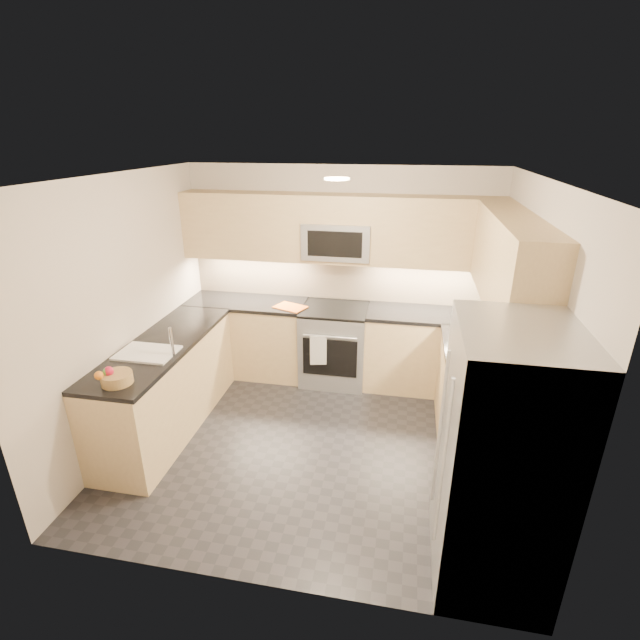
% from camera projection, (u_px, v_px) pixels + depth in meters
% --- Properties ---
extents(floor, '(3.60, 3.20, 0.00)m').
position_uv_depth(floor, '(313.00, 441.00, 4.56)').
color(floor, black).
rests_on(floor, ground).
extents(ceiling, '(3.60, 3.20, 0.02)m').
position_uv_depth(ceiling, '(312.00, 177.00, 3.63)').
color(ceiling, beige).
rests_on(ceiling, wall_back).
extents(wall_back, '(3.60, 0.02, 2.50)m').
position_uv_depth(wall_back, '(339.00, 274.00, 5.55)').
color(wall_back, beige).
rests_on(wall_back, floor).
extents(wall_front, '(3.60, 0.02, 2.50)m').
position_uv_depth(wall_front, '(256.00, 430.00, 2.64)').
color(wall_front, beige).
rests_on(wall_front, floor).
extents(wall_left, '(0.02, 3.20, 2.50)m').
position_uv_depth(wall_left, '(128.00, 311.00, 4.41)').
color(wall_left, beige).
rests_on(wall_left, floor).
extents(wall_right, '(0.02, 3.20, 2.50)m').
position_uv_depth(wall_right, '(528.00, 340.00, 3.78)').
color(wall_right, beige).
rests_on(wall_right, floor).
extents(base_cab_back_left, '(1.42, 0.60, 0.90)m').
position_uv_depth(base_cab_back_left, '(248.00, 338.00, 5.77)').
color(base_cab_back_left, '#D3B47F').
rests_on(base_cab_back_left, floor).
extents(base_cab_back_right, '(1.42, 0.60, 0.90)m').
position_uv_depth(base_cab_back_right, '(427.00, 352.00, 5.39)').
color(base_cab_back_right, '#D3B47F').
rests_on(base_cab_back_right, floor).
extents(base_cab_right, '(0.60, 1.70, 0.90)m').
position_uv_depth(base_cab_right, '(475.00, 410.00, 4.27)').
color(base_cab_right, '#D3B47F').
rests_on(base_cab_right, floor).
extents(base_cab_peninsula, '(0.60, 2.00, 0.90)m').
position_uv_depth(base_cab_peninsula, '(167.00, 387.00, 4.65)').
color(base_cab_peninsula, '#D3B47F').
rests_on(base_cab_peninsula, floor).
extents(countertop_back_left, '(1.42, 0.63, 0.04)m').
position_uv_depth(countertop_back_left, '(246.00, 302.00, 5.59)').
color(countertop_back_left, black).
rests_on(countertop_back_left, base_cab_back_left).
extents(countertop_back_right, '(1.42, 0.63, 0.04)m').
position_uv_depth(countertop_back_right, '(431.00, 315.00, 5.21)').
color(countertop_back_right, black).
rests_on(countertop_back_right, base_cab_back_right).
extents(countertop_right, '(0.63, 1.70, 0.04)m').
position_uv_depth(countertop_right, '(482.00, 364.00, 4.09)').
color(countertop_right, black).
rests_on(countertop_right, base_cab_right).
extents(countertop_peninsula, '(0.63, 2.00, 0.04)m').
position_uv_depth(countertop_peninsula, '(161.00, 344.00, 4.48)').
color(countertop_peninsula, black).
rests_on(countertop_peninsula, base_cab_peninsula).
extents(upper_cab_back, '(3.60, 0.35, 0.75)m').
position_uv_depth(upper_cab_back, '(338.00, 229.00, 5.18)').
color(upper_cab_back, '#D3B47F').
rests_on(upper_cab_back, wall_back).
extents(upper_cab_right, '(0.35, 1.95, 0.75)m').
position_uv_depth(upper_cab_right, '(510.00, 262.00, 3.85)').
color(upper_cab_right, '#D3B47F').
rests_on(upper_cab_right, wall_right).
extents(backsplash_back, '(3.60, 0.01, 0.51)m').
position_uv_depth(backsplash_back, '(339.00, 278.00, 5.57)').
color(backsplash_back, '#C3AC8D').
rests_on(backsplash_back, wall_back).
extents(backsplash_right, '(0.01, 2.30, 0.51)m').
position_uv_depth(backsplash_right, '(515.00, 325.00, 4.21)').
color(backsplash_right, '#C3AC8D').
rests_on(backsplash_right, wall_right).
extents(gas_range, '(0.76, 0.65, 0.91)m').
position_uv_depth(gas_range, '(334.00, 345.00, 5.55)').
color(gas_range, '#989A9F').
rests_on(gas_range, floor).
extents(range_cooktop, '(0.76, 0.65, 0.03)m').
position_uv_depth(range_cooktop, '(335.00, 309.00, 5.38)').
color(range_cooktop, black).
rests_on(range_cooktop, gas_range).
extents(oven_door_glass, '(0.62, 0.02, 0.45)m').
position_uv_depth(oven_door_glass, '(330.00, 358.00, 5.26)').
color(oven_door_glass, black).
rests_on(oven_door_glass, gas_range).
extents(oven_handle, '(0.60, 0.02, 0.02)m').
position_uv_depth(oven_handle, '(330.00, 337.00, 5.14)').
color(oven_handle, '#B2B5BA').
rests_on(oven_handle, gas_range).
extents(microwave, '(0.76, 0.40, 0.40)m').
position_uv_depth(microwave, '(337.00, 240.00, 5.20)').
color(microwave, '#93959A').
rests_on(microwave, upper_cab_back).
extents(microwave_door, '(0.60, 0.01, 0.28)m').
position_uv_depth(microwave_door, '(335.00, 244.00, 5.01)').
color(microwave_door, black).
rests_on(microwave_door, microwave).
extents(refrigerator, '(0.70, 0.90, 1.80)m').
position_uv_depth(refrigerator, '(501.00, 460.00, 2.93)').
color(refrigerator, '#A5A9AD').
rests_on(refrigerator, floor).
extents(fridge_handle_left, '(0.02, 0.02, 1.20)m').
position_uv_depth(fridge_handle_left, '(443.00, 465.00, 2.81)').
color(fridge_handle_left, '#B2B5BA').
rests_on(fridge_handle_left, refrigerator).
extents(fridge_handle_right, '(0.02, 0.02, 1.20)m').
position_uv_depth(fridge_handle_right, '(440.00, 430.00, 3.14)').
color(fridge_handle_right, '#B2B5BA').
rests_on(fridge_handle_right, refrigerator).
extents(sink_basin, '(0.52, 0.38, 0.16)m').
position_uv_depth(sink_basin, '(148.00, 360.00, 4.27)').
color(sink_basin, white).
rests_on(sink_basin, base_cab_peninsula).
extents(faucet, '(0.03, 0.03, 0.28)m').
position_uv_depth(faucet, '(172.00, 342.00, 4.15)').
color(faucet, silver).
rests_on(faucet, countertop_peninsula).
extents(utensil_bowl, '(0.36, 0.36, 0.16)m').
position_uv_depth(utensil_bowl, '(488.00, 312.00, 5.01)').
color(utensil_bowl, '#5CA446').
rests_on(utensil_bowl, countertop_back_right).
extents(cutting_board, '(0.41, 0.36, 0.01)m').
position_uv_depth(cutting_board, '(290.00, 307.00, 5.37)').
color(cutting_board, orange).
rests_on(cutting_board, countertop_back_left).
extents(fruit_basket, '(0.32, 0.32, 0.09)m').
position_uv_depth(fruit_basket, '(117.00, 378.00, 3.73)').
color(fruit_basket, '#A7844D').
rests_on(fruit_basket, countertop_peninsula).
extents(fruit_apple, '(0.08, 0.08, 0.08)m').
position_uv_depth(fruit_apple, '(109.00, 371.00, 3.69)').
color(fruit_apple, red).
rests_on(fruit_apple, fruit_basket).
extents(fruit_pear, '(0.07, 0.07, 0.07)m').
position_uv_depth(fruit_pear, '(107.00, 371.00, 3.69)').
color(fruit_pear, '#58BA4F').
rests_on(fruit_pear, fruit_basket).
extents(dish_towel_check, '(0.19, 0.05, 0.35)m').
position_uv_depth(dish_towel_check, '(318.00, 350.00, 5.20)').
color(dish_towel_check, silver).
rests_on(dish_towel_check, oven_handle).
extents(fruit_orange, '(0.07, 0.07, 0.07)m').
position_uv_depth(fruit_orange, '(99.00, 376.00, 3.63)').
color(fruit_orange, orange).
rests_on(fruit_orange, fruit_basket).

